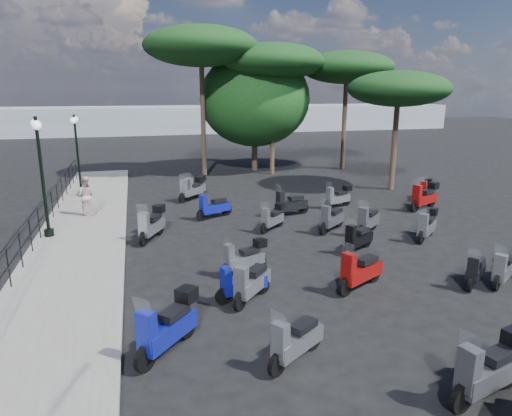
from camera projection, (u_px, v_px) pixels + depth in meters
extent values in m
plane|color=black|center=(305.00, 273.00, 13.05)|extent=(120.00, 120.00, 0.00)
cube|color=slate|center=(75.00, 255.00, 14.22)|extent=(3.00, 30.00, 0.15)
cylinder|color=black|center=(8.00, 267.00, 11.63)|extent=(0.04, 0.04, 1.10)
cylinder|color=black|center=(21.00, 249.00, 12.91)|extent=(0.04, 0.04, 1.10)
cylinder|color=black|center=(31.00, 235.00, 14.19)|extent=(0.04, 0.04, 1.10)
cylinder|color=black|center=(39.00, 223.00, 15.47)|extent=(0.04, 0.04, 1.10)
cylinder|color=black|center=(46.00, 212.00, 16.75)|extent=(0.04, 0.04, 1.10)
cylinder|color=black|center=(52.00, 204.00, 18.03)|extent=(0.04, 0.04, 1.10)
cylinder|color=black|center=(57.00, 196.00, 19.31)|extent=(0.04, 0.04, 1.10)
cylinder|color=black|center=(62.00, 189.00, 20.58)|extent=(0.04, 0.04, 1.10)
cylinder|color=black|center=(66.00, 183.00, 21.86)|extent=(0.04, 0.04, 1.10)
cylinder|color=black|center=(69.00, 178.00, 23.14)|extent=(0.04, 0.04, 1.10)
cylinder|color=black|center=(73.00, 173.00, 24.42)|extent=(0.04, 0.04, 1.10)
cylinder|color=black|center=(76.00, 169.00, 25.70)|extent=(0.04, 0.04, 1.10)
cube|color=black|center=(24.00, 225.00, 13.41)|extent=(0.04, 26.00, 0.04)
cube|color=black|center=(26.00, 242.00, 13.55)|extent=(0.04, 26.00, 0.04)
cylinder|color=black|center=(49.00, 233.00, 15.80)|extent=(0.33, 0.33, 0.25)
cylinder|color=black|center=(43.00, 178.00, 15.31)|extent=(0.11, 0.11, 4.09)
cylinder|color=black|center=(36.00, 121.00, 14.83)|extent=(0.24, 0.91, 0.04)
sphere|color=white|center=(35.00, 123.00, 15.25)|extent=(0.29, 0.29, 0.29)
sphere|color=white|center=(37.00, 125.00, 14.46)|extent=(0.29, 0.29, 0.29)
cylinder|color=black|center=(82.00, 194.00, 21.66)|extent=(0.31, 0.31, 0.23)
cylinder|color=black|center=(78.00, 156.00, 21.21)|extent=(0.10, 0.10, 3.81)
cylinder|color=black|center=(74.00, 118.00, 20.76)|extent=(0.06, 0.86, 0.04)
sphere|color=white|center=(75.00, 119.00, 21.18)|extent=(0.27, 0.27, 0.27)
sphere|color=white|center=(73.00, 120.00, 20.38)|extent=(0.27, 0.27, 0.27)
imported|color=beige|center=(86.00, 196.00, 18.26)|extent=(0.87, 0.74, 1.59)
cylinder|color=black|center=(277.00, 364.00, 8.32)|extent=(0.44, 0.34, 0.47)
cylinder|color=black|center=(313.00, 339.00, 9.18)|extent=(0.44, 0.34, 0.47)
cube|color=gray|center=(298.00, 342.00, 8.74)|extent=(1.24, 0.99, 0.33)
cube|color=black|center=(303.00, 326.00, 8.80)|extent=(0.65, 0.57, 0.14)
cube|color=gray|center=(280.00, 341.00, 8.27)|extent=(0.34, 0.36, 0.68)
plane|color=white|center=(279.00, 320.00, 8.11)|extent=(0.27, 0.35, 0.36)
cylinder|color=black|center=(145.00, 358.00, 8.45)|extent=(0.44, 0.47, 0.53)
cylinder|color=black|center=(187.00, 326.00, 9.60)|extent=(0.44, 0.47, 0.53)
cube|color=#121A97|center=(169.00, 331.00, 9.03)|extent=(1.25, 1.33, 0.38)
cube|color=black|center=(174.00, 312.00, 9.11)|extent=(0.69, 0.72, 0.16)
cube|color=#121A97|center=(147.00, 331.00, 8.40)|extent=(0.41, 0.41, 0.78)
plane|color=white|center=(143.00, 308.00, 8.22)|extent=(0.37, 0.35, 0.41)
cube|color=black|center=(187.00, 294.00, 9.44)|extent=(0.52, 0.52, 0.29)
cylinder|color=black|center=(227.00, 270.00, 12.65)|extent=(0.44, 0.24, 0.44)
cylinder|color=black|center=(259.00, 262.00, 13.26)|extent=(0.44, 0.24, 0.44)
cube|color=gray|center=(245.00, 260.00, 12.94)|extent=(1.23, 0.71, 0.31)
cube|color=black|center=(249.00, 251.00, 12.96)|extent=(0.61, 0.45, 0.13)
cube|color=gray|center=(229.00, 256.00, 12.58)|extent=(0.29, 0.33, 0.64)
plane|color=white|center=(227.00, 242.00, 12.44)|extent=(0.19, 0.35, 0.34)
cube|color=black|center=(260.00, 243.00, 13.12)|extent=(0.40, 0.38, 0.24)
cylinder|color=black|center=(144.00, 239.00, 15.21)|extent=(0.33, 0.51, 0.52)
cylinder|color=black|center=(160.00, 227.00, 16.43)|extent=(0.33, 0.51, 0.52)
cube|color=gray|center=(152.00, 227.00, 15.83)|extent=(0.96, 1.41, 0.37)
cube|color=black|center=(154.00, 217.00, 15.92)|extent=(0.58, 0.72, 0.15)
cube|color=gray|center=(144.00, 224.00, 15.17)|extent=(0.40, 0.36, 0.75)
plane|color=white|center=(142.00, 210.00, 14.98)|extent=(0.40, 0.26, 0.40)
cube|color=black|center=(159.00, 209.00, 16.28)|extent=(0.47, 0.48, 0.28)
cylinder|color=black|center=(183.00, 198.00, 20.95)|extent=(0.42, 0.41, 0.49)
cylinder|color=black|center=(200.00, 193.00, 21.95)|extent=(0.42, 0.41, 0.49)
cube|color=gray|center=(192.00, 191.00, 21.45)|extent=(1.19, 1.16, 0.34)
cube|color=black|center=(194.00, 185.00, 21.52)|extent=(0.65, 0.64, 0.14)
cube|color=gray|center=(184.00, 187.00, 20.90)|extent=(0.37, 0.37, 0.71)
plane|color=white|center=(182.00, 178.00, 20.73)|extent=(0.32, 0.33, 0.38)
cube|color=black|center=(199.00, 179.00, 21.80)|extent=(0.47, 0.47, 0.26)
cylinder|color=black|center=(240.00, 301.00, 10.78)|extent=(0.41, 0.43, 0.49)
cylinder|color=black|center=(263.00, 282.00, 11.83)|extent=(0.41, 0.43, 0.49)
cube|color=gray|center=(253.00, 283.00, 11.30)|extent=(1.15, 1.21, 0.35)
cube|color=black|center=(256.00, 270.00, 11.38)|extent=(0.64, 0.66, 0.14)
cube|color=gray|center=(241.00, 281.00, 10.73)|extent=(0.38, 0.37, 0.71)
plane|color=white|center=(240.00, 264.00, 10.56)|extent=(0.34, 0.32, 0.38)
cylinder|color=black|center=(224.00, 296.00, 11.09)|extent=(0.44, 0.21, 0.44)
cylinder|color=black|center=(261.00, 286.00, 11.64)|extent=(0.44, 0.21, 0.44)
cube|color=#121A97|center=(245.00, 285.00, 11.35)|extent=(1.22, 0.64, 0.31)
cube|color=black|center=(250.00, 274.00, 11.36)|extent=(0.60, 0.42, 0.13)
cube|color=#121A97|center=(226.00, 280.00, 11.02)|extent=(0.27, 0.32, 0.64)
plane|color=white|center=(224.00, 264.00, 10.89)|extent=(0.17, 0.35, 0.34)
cylinder|color=black|center=(202.00, 215.00, 18.12)|extent=(0.48, 0.29, 0.48)
cylinder|color=black|center=(226.00, 210.00, 18.86)|extent=(0.48, 0.29, 0.48)
cube|color=#121A97|center=(215.00, 208.00, 18.48)|extent=(1.32, 0.85, 0.34)
cube|color=black|center=(219.00, 201.00, 18.51)|extent=(0.67, 0.52, 0.14)
cube|color=#121A97|center=(203.00, 203.00, 18.06)|extent=(0.33, 0.36, 0.70)
plane|color=white|center=(202.00, 193.00, 17.91)|extent=(0.23, 0.38, 0.37)
cylinder|color=black|center=(189.00, 196.00, 21.31)|extent=(0.38, 0.44, 0.48)
cylinder|color=black|center=(202.00, 191.00, 22.38)|extent=(0.38, 0.44, 0.48)
cube|color=gray|center=(196.00, 189.00, 21.84)|extent=(1.09, 1.24, 0.34)
cube|color=black|center=(198.00, 183.00, 21.92)|extent=(0.62, 0.66, 0.14)
cube|color=gray|center=(189.00, 186.00, 21.26)|extent=(0.37, 0.36, 0.71)
plane|color=white|center=(188.00, 177.00, 21.09)|extent=(0.35, 0.30, 0.37)
cube|color=black|center=(202.00, 178.00, 22.23)|extent=(0.47, 0.47, 0.26)
cylinder|color=black|center=(462.00, 398.00, 7.37)|extent=(0.53, 0.25, 0.52)
cylinder|color=black|center=(509.00, 374.00, 8.01)|extent=(0.53, 0.25, 0.52)
cube|color=#49494F|center=(490.00, 374.00, 7.67)|extent=(1.47, 0.74, 0.37)
cube|color=black|center=(499.00, 355.00, 7.68)|extent=(0.72, 0.49, 0.15)
cube|color=#49494F|center=(469.00, 369.00, 7.28)|extent=(0.32, 0.38, 0.76)
plane|color=white|center=(470.00, 343.00, 7.13)|extent=(0.19, 0.42, 0.41)
cylinder|color=black|center=(346.00, 287.00, 11.53)|extent=(0.51, 0.34, 0.52)
cylinder|color=black|center=(374.00, 273.00, 12.38)|extent=(0.51, 0.34, 0.52)
cube|color=maroon|center=(362.00, 272.00, 11.94)|extent=(1.40, 0.98, 0.36)
cube|color=black|center=(367.00, 260.00, 11.99)|extent=(0.72, 0.59, 0.15)
cube|color=maroon|center=(349.00, 267.00, 11.46)|extent=(0.36, 0.40, 0.75)
plane|color=white|center=(348.00, 250.00, 11.30)|extent=(0.27, 0.40, 0.40)
cylinder|color=black|center=(361.00, 231.00, 16.02)|extent=(0.44, 0.41, 0.50)
cylinder|color=black|center=(374.00, 223.00, 17.02)|extent=(0.44, 0.41, 0.50)
cube|color=#49494F|center=(369.00, 222.00, 16.52)|extent=(1.25, 1.16, 0.35)
cube|color=black|center=(371.00, 213.00, 16.59)|extent=(0.67, 0.65, 0.15)
cube|color=#49494F|center=(363.00, 218.00, 15.97)|extent=(0.38, 0.38, 0.73)
plane|color=white|center=(363.00, 205.00, 15.80)|extent=(0.32, 0.35, 0.39)
cylinder|color=black|center=(264.00, 228.00, 16.48)|extent=(0.38, 0.36, 0.43)
cylinder|color=black|center=(279.00, 221.00, 17.36)|extent=(0.38, 0.36, 0.43)
cube|color=gray|center=(273.00, 220.00, 16.92)|extent=(1.08, 1.02, 0.31)
cube|color=black|center=(275.00, 213.00, 16.98)|extent=(0.58, 0.57, 0.13)
cube|color=gray|center=(266.00, 217.00, 16.44)|extent=(0.33, 0.33, 0.63)
plane|color=white|center=(265.00, 206.00, 16.29)|extent=(0.28, 0.30, 0.34)
cube|color=black|center=(280.00, 206.00, 17.23)|extent=(0.42, 0.42, 0.24)
cylinder|color=black|center=(278.00, 212.00, 18.51)|extent=(0.51, 0.24, 0.50)
cylinder|color=black|center=(303.00, 208.00, 19.14)|extent=(0.51, 0.24, 0.50)
cube|color=black|center=(292.00, 205.00, 18.80)|extent=(1.40, 0.72, 0.35)
cube|color=black|center=(296.00, 198.00, 18.82)|extent=(0.69, 0.48, 0.15)
cube|color=black|center=(280.00, 200.00, 18.43)|extent=(0.31, 0.36, 0.73)
plane|color=white|center=(279.00, 189.00, 18.28)|extent=(0.19, 0.40, 0.39)
cylinder|color=black|center=(470.00, 284.00, 11.79)|extent=(0.38, 0.34, 0.42)
cylinder|color=black|center=(479.00, 271.00, 12.62)|extent=(0.38, 0.34, 0.42)
cube|color=black|center=(476.00, 271.00, 12.20)|extent=(1.07, 0.96, 0.30)
cube|color=black|center=(478.00, 261.00, 12.25)|extent=(0.58, 0.54, 0.12)
cube|color=black|center=(473.00, 269.00, 11.74)|extent=(0.32, 0.33, 0.62)
plane|color=white|center=(474.00, 255.00, 11.60)|extent=(0.27, 0.30, 0.33)
cylinder|color=black|center=(349.00, 249.00, 14.35)|extent=(0.43, 0.31, 0.44)
cylinder|color=black|center=(367.00, 241.00, 15.12)|extent=(0.43, 0.31, 0.44)
cube|color=black|center=(359.00, 239.00, 14.72)|extent=(1.19, 0.89, 0.31)
cube|color=black|center=(362.00, 231.00, 14.77)|extent=(0.62, 0.53, 0.13)
cube|color=black|center=(351.00, 235.00, 14.29)|extent=(0.32, 0.34, 0.65)
plane|color=white|center=(350.00, 223.00, 14.15)|extent=(0.25, 0.34, 0.34)
cylinder|color=black|center=(324.00, 229.00, 16.33)|extent=(0.44, 0.39, 0.49)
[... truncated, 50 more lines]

